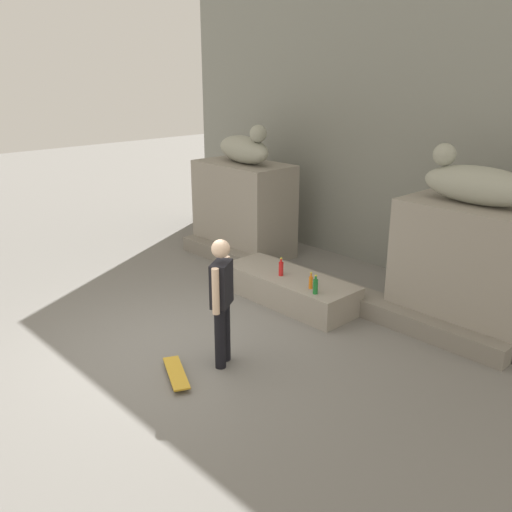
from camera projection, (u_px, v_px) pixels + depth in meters
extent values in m
plane|color=slate|center=(174.00, 346.00, 7.57)|extent=(40.00, 40.00, 0.00)
cube|color=gray|center=(402.00, 75.00, 9.71)|extent=(10.61, 0.60, 6.97)
cube|color=gray|center=(244.00, 209.00, 11.14)|extent=(1.97, 1.11, 1.85)
cube|color=gray|center=(468.00, 268.00, 7.85)|extent=(1.97, 1.11, 1.85)
ellipsoid|color=#9E9F8E|center=(243.00, 149.00, 10.76)|extent=(1.68, 0.87, 0.52)
sphere|color=#9E9F8E|center=(258.00, 134.00, 10.20)|extent=(0.32, 0.32, 0.32)
ellipsoid|color=#9E9F8E|center=(479.00, 185.00, 7.47)|extent=(1.60, 0.56, 0.52)
sphere|color=#9E9F8E|center=(444.00, 155.00, 7.73)|extent=(0.32, 0.32, 0.32)
cube|color=gray|center=(289.00, 288.00, 8.97)|extent=(2.34, 0.87, 0.45)
cylinder|color=black|center=(225.00, 331.00, 7.10)|extent=(0.14, 0.14, 0.82)
cylinder|color=black|center=(220.00, 338.00, 6.92)|extent=(0.14, 0.14, 0.82)
cube|color=black|center=(221.00, 284.00, 6.78)|extent=(0.36, 0.41, 0.56)
sphere|color=beige|center=(221.00, 249.00, 6.64)|extent=(0.23, 0.23, 0.23)
cylinder|color=beige|center=(227.00, 278.00, 6.99)|extent=(0.09, 0.09, 0.58)
cylinder|color=beige|center=(216.00, 291.00, 6.58)|extent=(0.09, 0.09, 0.58)
cube|color=gold|center=(176.00, 373.00, 6.78)|extent=(0.81, 0.52, 0.02)
cylinder|color=white|center=(187.00, 387.00, 6.55)|extent=(0.06, 0.05, 0.06)
cylinder|color=white|center=(175.00, 389.00, 6.51)|extent=(0.06, 0.05, 0.06)
cylinder|color=white|center=(177.00, 363.00, 7.09)|extent=(0.06, 0.05, 0.06)
cylinder|color=white|center=(167.00, 365.00, 7.05)|extent=(0.06, 0.05, 0.06)
cylinder|color=red|center=(281.00, 269.00, 8.84)|extent=(0.08, 0.08, 0.22)
cylinder|color=red|center=(281.00, 260.00, 8.80)|extent=(0.03, 0.03, 0.06)
cylinder|color=yellow|center=(281.00, 258.00, 8.78)|extent=(0.04, 0.04, 0.01)
cylinder|color=#1E722D|center=(315.00, 287.00, 8.12)|extent=(0.07, 0.07, 0.22)
cylinder|color=#1E722D|center=(316.00, 278.00, 8.08)|extent=(0.03, 0.03, 0.06)
cylinder|color=yellow|center=(316.00, 276.00, 8.07)|extent=(0.04, 0.04, 0.01)
cylinder|color=orange|center=(311.00, 283.00, 8.32)|extent=(0.06, 0.06, 0.19)
cylinder|color=orange|center=(311.00, 275.00, 8.28)|extent=(0.03, 0.03, 0.06)
cylinder|color=yellow|center=(311.00, 273.00, 8.27)|extent=(0.03, 0.03, 0.01)
cube|color=gray|center=(313.00, 284.00, 9.38)|extent=(6.73, 0.50, 0.28)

